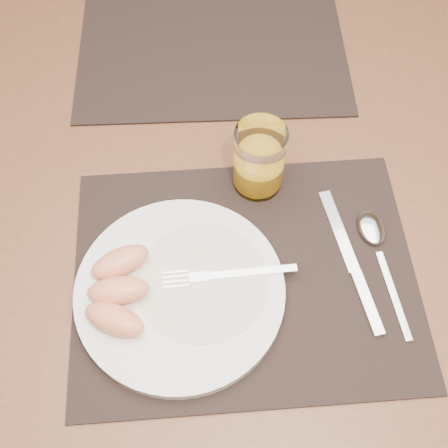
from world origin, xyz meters
TOP-DOWN VIEW (x-y plane):
  - ground at (0.00, 0.00)m, footprint 5.00×5.00m
  - table at (0.00, 0.00)m, footprint 1.40×0.90m
  - placemat_near at (0.00, -0.22)m, footprint 0.46×0.36m
  - placemat_far at (-0.03, 0.22)m, footprint 0.45×0.35m
  - plate at (-0.08, -0.24)m, footprint 0.27×0.27m
  - plate_dressing at (-0.05, -0.23)m, footprint 0.17×0.17m
  - fork at (-0.04, -0.23)m, footprint 0.18×0.03m
  - knife at (0.15, -0.22)m, footprint 0.05×0.22m
  - spoon at (0.18, -0.17)m, footprint 0.05×0.19m
  - juice_glass at (0.03, -0.07)m, footprint 0.07×0.07m
  - grapefruit_wedges at (-0.16, -0.25)m, footprint 0.09×0.14m

SIDE VIEW (x-z plane):
  - ground at x=0.00m, z-range 0.00..0.00m
  - table at x=0.00m, z-range 0.29..1.04m
  - placemat_near at x=0.00m, z-range 0.75..0.75m
  - placemat_far at x=-0.03m, z-range 0.75..0.75m
  - knife at x=0.15m, z-range 0.75..0.76m
  - spoon at x=0.18m, z-range 0.75..0.77m
  - plate at x=-0.08m, z-range 0.75..0.77m
  - plate_dressing at x=-0.05m, z-range 0.77..0.77m
  - fork at x=-0.04m, z-range 0.77..0.77m
  - grapefruit_wedges at x=-0.16m, z-range 0.77..0.80m
  - juice_glass at x=0.03m, z-range 0.75..0.86m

